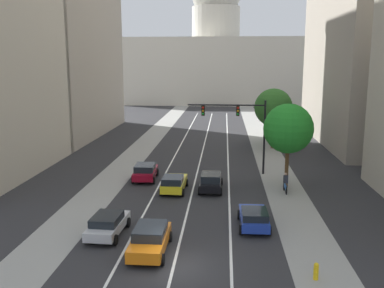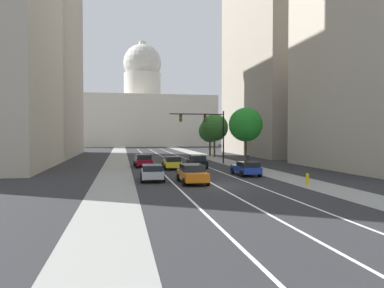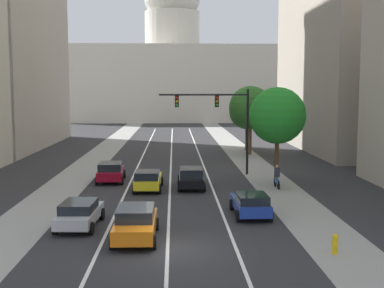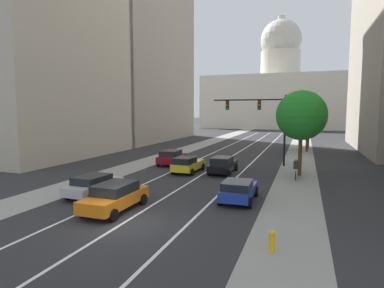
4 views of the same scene
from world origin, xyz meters
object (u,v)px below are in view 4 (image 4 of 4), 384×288
car_orange (115,196)px  street_tree_far_right (301,115)px  car_crimson (172,157)px  car_black (223,165)px  fire_hydrant (272,241)px  cyclist (296,169)px  car_yellow (188,164)px  car_silver (94,185)px  capitol_building (279,95)px  traffic_signal_mast (262,115)px  car_blue (239,190)px  street_tree_mid_right (309,118)px  street_tree_near_right (308,114)px

car_orange → street_tree_far_right: bearing=-34.5°
car_crimson → car_orange: size_ratio=0.93×
car_black → fire_hydrant: 16.06m
car_black → fire_hydrant: (5.75, -14.99, -0.32)m
cyclist → street_tree_far_right: (0.28, 1.58, 4.33)m
car_yellow → car_silver: car_yellow is taller
capitol_building → street_tree_far_right: size_ratio=6.52×
car_crimson → traffic_signal_mast: 10.28m
car_blue → car_black: 8.87m
car_orange → cyclist: 15.27m
car_silver → car_crimson: bearing=2.6°
street_tree_mid_right → cyclist: bearing=-92.8°
capitol_building → fire_hydrant: bearing=-85.7°
car_black → street_tree_mid_right: size_ratio=0.67×
car_yellow → car_blue: (6.17, -7.57, -0.05)m
fire_hydrant → street_tree_near_right: bearing=87.6°
car_silver → cyclist: cyclist is taller
street_tree_far_right → traffic_signal_mast: bearing=130.5°
cyclist → capitol_building: bearing=3.3°
car_silver → car_black: 11.94m
fire_hydrant → traffic_signal_mast: bearing=98.5°
car_orange → street_tree_mid_right: 36.79m
cyclist → street_tree_near_right: (0.93, 19.01, 4.31)m
car_yellow → street_tree_mid_right: street_tree_mid_right is taller
car_black → car_crimson: bearing=66.5°
car_black → street_tree_near_right: (7.14, 18.68, 4.38)m
capitol_building → car_blue: bearing=-87.1°
traffic_signal_mast → capitol_building: bearing=93.1°
fire_hydrant → cyclist: size_ratio=0.53×
car_blue → traffic_signal_mast: size_ratio=0.54×
capitol_building → cyclist: bearing=-84.7°
car_orange → street_tree_mid_right: street_tree_mid_right is taller
car_orange → street_tree_near_right: bearing=-17.7°
car_yellow → cyclist: cyclist is taller
car_black → car_orange: size_ratio=0.98×
car_yellow → car_orange: size_ratio=0.95×
car_crimson → street_tree_near_right: size_ratio=0.56×
car_crimson → street_tree_far_right: street_tree_far_right is taller
fire_hydrant → street_tree_far_right: bearing=87.4°
car_silver → street_tree_near_right: (13.30, 28.90, 4.42)m
car_black → street_tree_far_right: street_tree_far_right is taller
car_orange → street_tree_far_right: (9.57, 13.70, 4.37)m
traffic_signal_mast → street_tree_far_right: size_ratio=1.02×
street_tree_mid_right → street_tree_near_right: (-0.19, -3.96, 0.57)m
car_crimson → traffic_signal_mast: bearing=-73.6°
car_black → street_tree_far_right: bearing=-78.6°
traffic_signal_mast → fire_hydrant: 21.46m
capitol_building → cyclist: 84.28m
car_silver → car_black: car_black is taller
car_yellow → street_tree_near_right: size_ratio=0.57×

